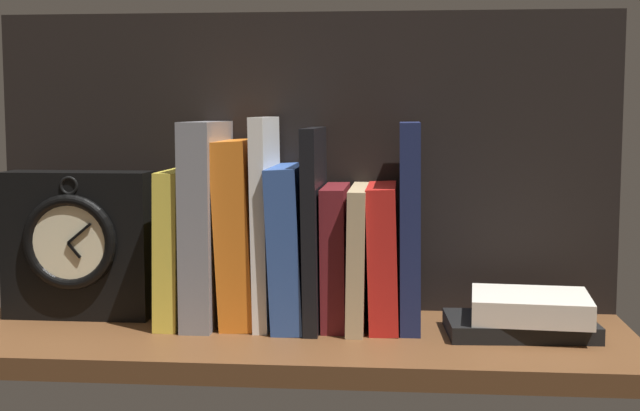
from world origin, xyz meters
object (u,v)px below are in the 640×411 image
at_px(book_red_requiem, 383,255).
at_px(book_tan_shortstories, 358,256).
at_px(book_maroon_dawkins, 336,255).
at_px(book_yellow_seinlanguage, 179,245).
at_px(book_black_skeptic, 315,226).
at_px(book_orange_pandolfini, 241,232).
at_px(book_navy_bierce, 410,225).
at_px(book_gray_chess, 207,222).
at_px(book_stack_side, 526,315).
at_px(book_blue_modern, 291,245).
at_px(framed_clock, 78,244).
at_px(book_white_catcher, 266,220).

bearing_deg(book_red_requiem, book_tan_shortstories, 180.00).
height_order(book_maroon_dawkins, book_tan_shortstories, same).
xyz_separation_m(book_yellow_seinlanguage, book_red_requiem, (0.26, 0.00, -0.01)).
distance_m(book_yellow_seinlanguage, book_black_skeptic, 0.17).
bearing_deg(book_orange_pandolfini, book_navy_bierce, 0.00).
height_order(book_gray_chess, book_stack_side, book_gray_chess).
bearing_deg(book_stack_side, book_orange_pandolfini, 174.20).
height_order(book_blue_modern, framed_clock, book_blue_modern).
height_order(book_gray_chess, book_white_catcher, book_white_catcher).
bearing_deg(book_gray_chess, book_white_catcher, 0.00).
height_order(book_orange_pandolfini, book_red_requiem, book_orange_pandolfini).
bearing_deg(book_tan_shortstories, book_gray_chess, 180.00).
bearing_deg(book_orange_pandolfini, book_white_catcher, 0.00).
relative_size(book_gray_chess, book_navy_bierce, 1.00).
relative_size(book_blue_modern, book_red_requiem, 1.13).
bearing_deg(book_stack_side, book_yellow_seinlanguage, 175.26).
bearing_deg(book_tan_shortstories, book_maroon_dawkins, 180.00).
bearing_deg(book_black_skeptic, book_red_requiem, 0.00).
bearing_deg(book_navy_bierce, book_red_requiem, 180.00).
height_order(book_gray_chess, book_maroon_dawkins, book_gray_chess).
bearing_deg(book_white_catcher, book_black_skeptic, 0.00).
xyz_separation_m(book_yellow_seinlanguage, book_orange_pandolfini, (0.08, 0.00, 0.02)).
height_order(book_black_skeptic, book_tan_shortstories, book_black_skeptic).
distance_m(book_white_catcher, book_blue_modern, 0.04).
relative_size(book_black_skeptic, book_stack_side, 1.37).
height_order(book_black_skeptic, book_maroon_dawkins, book_black_skeptic).
relative_size(book_maroon_dawkins, book_tan_shortstories, 1.00).
bearing_deg(framed_clock, book_black_skeptic, -0.33).
distance_m(book_gray_chess, book_navy_bierce, 0.25).
relative_size(book_yellow_seinlanguage, book_tan_shortstories, 1.12).
relative_size(book_black_skeptic, book_navy_bierce, 0.97).
bearing_deg(framed_clock, book_navy_bierce, -0.24).
height_order(book_navy_bierce, framed_clock, book_navy_bierce).
distance_m(book_yellow_seinlanguage, book_gray_chess, 0.05).
relative_size(book_red_requiem, book_stack_side, 0.98).
height_order(book_yellow_seinlanguage, book_black_skeptic, book_black_skeptic).
relative_size(book_yellow_seinlanguage, book_white_catcher, 0.74).
bearing_deg(book_yellow_seinlanguage, book_orange_pandolfini, 0.00).
bearing_deg(book_black_skeptic, book_navy_bierce, 0.00).
xyz_separation_m(book_blue_modern, book_stack_side, (0.29, -0.04, -0.08)).
distance_m(book_black_skeptic, book_stack_side, 0.28).
relative_size(book_tan_shortstories, framed_clock, 0.91).
height_order(framed_clock, book_stack_side, framed_clock).
relative_size(book_gray_chess, book_red_requiem, 1.45).
bearing_deg(book_gray_chess, book_stack_side, -5.17).
relative_size(book_gray_chess, framed_clock, 1.34).
relative_size(book_tan_shortstories, book_stack_side, 0.96).
xyz_separation_m(book_maroon_dawkins, book_tan_shortstories, (0.03, 0.00, -0.00)).
distance_m(book_blue_modern, book_tan_shortstories, 0.09).
bearing_deg(book_white_catcher, book_stack_side, -6.39).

